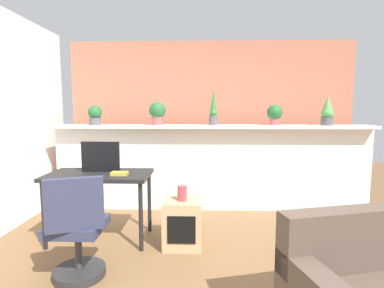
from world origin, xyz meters
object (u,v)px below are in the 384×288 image
tv_monitor (101,157)px  book_on_desk (120,173)px  potted_plant_0 (95,115)px  potted_plant_4 (327,112)px  desk (99,181)px  potted_plant_1 (157,112)px  vase_on_shelf (182,193)px  potted_plant_3 (275,114)px  side_cube_shelf (183,223)px  office_chair (77,236)px  potted_plant_2 (213,110)px

tv_monitor → book_on_desk: (0.25, -0.17, -0.15)m
potted_plant_0 → book_on_desk: (0.64, -1.12, -0.59)m
potted_plant_4 → desk: 3.09m
potted_plant_1 → vase_on_shelf: bearing=-70.6°
potted_plant_4 → vase_on_shelf: bearing=-148.7°
potted_plant_3 → side_cube_shelf: (-1.21, -1.17, -1.13)m
tv_monitor → office_chair: tv_monitor is taller
potted_plant_0 → vase_on_shelf: size_ratio=1.74×
vase_on_shelf → office_chair: bearing=-142.5°
vase_on_shelf → potted_plant_4: bearing=31.3°
potted_plant_1 → side_cube_shelf: potted_plant_1 is taller
potted_plant_0 → desk: (0.39, -1.03, -0.70)m
potted_plant_0 → side_cube_shelf: bearing=-41.2°
tv_monitor → vase_on_shelf: 1.01m
office_chair → book_on_desk: 0.82m
potted_plant_0 → desk: potted_plant_0 is taller
desk → vase_on_shelf: desk is taller
potted_plant_4 → desk: bearing=-160.3°
potted_plant_2 → side_cube_shelf: bearing=-107.1°
potted_plant_0 → potted_plant_2: 1.67m
potted_plant_0 → potted_plant_3: 2.51m
potted_plant_4 → vase_on_shelf: 2.39m
potted_plant_0 → desk: bearing=-69.2°
potted_plant_2 → tv_monitor: potted_plant_2 is taller
potted_plant_1 → side_cube_shelf: size_ratio=0.65×
vase_on_shelf → potted_plant_3: bearing=44.9°
office_chair → vase_on_shelf: size_ratio=5.78×
tv_monitor → side_cube_shelf: (0.92, -0.20, -0.67)m
potted_plant_0 → potted_plant_1: (0.88, 0.04, 0.04)m
side_cube_shelf → desk: bearing=172.7°
tv_monitor → book_on_desk: bearing=-34.1°
potted_plant_1 → desk: (-0.49, -1.06, -0.74)m
potted_plant_3 → potted_plant_0: bearing=-179.4°
potted_plant_1 → potted_plant_2: bearing=-0.6°
potted_plant_4 → office_chair: size_ratio=0.44×
desk → tv_monitor: size_ratio=2.62×
potted_plant_1 → office_chair: bearing=-102.5°
tv_monitor → potted_plant_4: bearing=18.2°
tv_monitor → vase_on_shelf: (0.92, -0.23, -0.34)m
potted_plant_1 → vase_on_shelf: size_ratio=2.05×
potted_plant_0 → desk: 1.30m
side_cube_shelf → potted_plant_3: bearing=44.1°
potted_plant_1 → desk: 1.38m
potted_plant_1 → potted_plant_2: 0.79m
book_on_desk → desk: bearing=159.8°
potted_plant_0 → potted_plant_4: (3.22, -0.02, 0.04)m
potted_plant_2 → office_chair: bearing=-122.9°
desk → office_chair: size_ratio=1.21×
potted_plant_1 → potted_plant_2: (0.79, -0.01, 0.03)m
potted_plant_3 → office_chair: bearing=-137.9°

